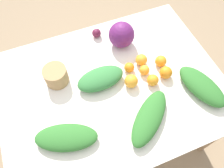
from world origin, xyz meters
name	(u,v)px	position (x,y,z in m)	size (l,w,h in m)	color
ground_plane	(112,126)	(0.00, 0.00, 0.00)	(8.00, 8.00, 0.00)	#937A5B
dining_table	(112,92)	(0.00, 0.00, 0.67)	(1.40, 1.06, 0.75)	silver
cabbage_purple	(122,35)	(0.19, 0.30, 0.84)	(0.18, 0.18, 0.18)	#601E5B
paper_bag	(56,76)	(-0.31, 0.16, 0.81)	(0.14, 0.14, 0.11)	#A87F51
greens_bunch_kale	(66,138)	(-0.35, -0.23, 0.79)	(0.34, 0.15, 0.07)	#2D6B28
greens_bunch_chard	(101,79)	(-0.06, 0.05, 0.80)	(0.30, 0.16, 0.09)	#337538
greens_bunch_dandelion	(149,118)	(0.11, -0.29, 0.79)	(0.38, 0.14, 0.08)	#2D6B28
greens_bunch_scallion	(202,86)	(0.49, -0.23, 0.79)	(0.34, 0.15, 0.08)	#2D6B28
beet_root	(96,33)	(0.05, 0.42, 0.78)	(0.06, 0.06, 0.06)	#5B1933
orange_0	(141,60)	(0.24, 0.09, 0.79)	(0.08, 0.08, 0.08)	orange
orange_1	(153,80)	(0.24, -0.08, 0.79)	(0.07, 0.07, 0.07)	orange
orange_2	(131,81)	(0.11, -0.04, 0.79)	(0.08, 0.08, 0.08)	orange
orange_3	(129,68)	(0.15, 0.07, 0.79)	(0.07, 0.07, 0.07)	orange
orange_4	(166,73)	(0.34, -0.06, 0.79)	(0.08, 0.08, 0.08)	orange
orange_5	(144,70)	(0.23, 0.01, 0.79)	(0.07, 0.07, 0.07)	orange
orange_6	(161,61)	(0.36, 0.03, 0.79)	(0.08, 0.08, 0.08)	orange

